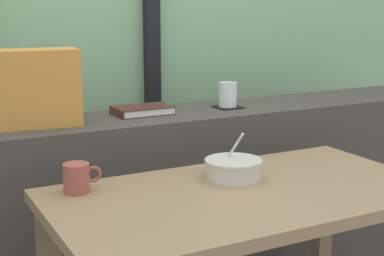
{
  "coord_description": "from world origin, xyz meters",
  "views": [
    {
      "loc": [
        -0.95,
        -1.4,
        1.24
      ],
      "look_at": [
        0.05,
        0.5,
        0.78
      ],
      "focal_mm": 53.85,
      "sensor_mm": 36.0,
      "label": 1
    }
  ],
  "objects_px": {
    "coaster_square": "(228,107)",
    "closed_book": "(142,110)",
    "ceramic_mug": "(77,178)",
    "juice_glass": "(228,96)",
    "soup_bowl": "(233,169)",
    "breakfast_table": "(245,229)",
    "throw_pillow": "(31,88)"
  },
  "relations": [
    {
      "from": "coaster_square",
      "to": "ceramic_mug",
      "type": "xyz_separation_m",
      "value": [
        -0.74,
        -0.39,
        -0.08
      ]
    },
    {
      "from": "juice_glass",
      "to": "closed_book",
      "type": "bearing_deg",
      "value": 174.32
    },
    {
      "from": "juice_glass",
      "to": "ceramic_mug",
      "type": "xyz_separation_m",
      "value": [
        -0.74,
        -0.39,
        -0.13
      ]
    },
    {
      "from": "juice_glass",
      "to": "throw_pillow",
      "type": "distance_m",
      "value": 0.78
    },
    {
      "from": "breakfast_table",
      "to": "juice_glass",
      "type": "xyz_separation_m",
      "value": [
        0.31,
        0.6,
        0.29
      ]
    },
    {
      "from": "breakfast_table",
      "to": "throw_pillow",
      "type": "bearing_deg",
      "value": 127.46
    },
    {
      "from": "throw_pillow",
      "to": "soup_bowl",
      "type": "bearing_deg",
      "value": -45.03
    },
    {
      "from": "coaster_square",
      "to": "juice_glass",
      "type": "height_order",
      "value": "juice_glass"
    },
    {
      "from": "throw_pillow",
      "to": "ceramic_mug",
      "type": "height_order",
      "value": "throw_pillow"
    },
    {
      "from": "ceramic_mug",
      "to": "breakfast_table",
      "type": "bearing_deg",
      "value": -25.93
    },
    {
      "from": "breakfast_table",
      "to": "juice_glass",
      "type": "distance_m",
      "value": 0.74
    },
    {
      "from": "throw_pillow",
      "to": "ceramic_mug",
      "type": "distance_m",
      "value": 0.45
    },
    {
      "from": "coaster_square",
      "to": "closed_book",
      "type": "height_order",
      "value": "closed_book"
    },
    {
      "from": "throw_pillow",
      "to": "soup_bowl",
      "type": "xyz_separation_m",
      "value": [
        0.49,
        -0.5,
        -0.22
      ]
    },
    {
      "from": "breakfast_table",
      "to": "soup_bowl",
      "type": "height_order",
      "value": "soup_bowl"
    },
    {
      "from": "closed_book",
      "to": "ceramic_mug",
      "type": "height_order",
      "value": "closed_book"
    },
    {
      "from": "coaster_square",
      "to": "soup_bowl",
      "type": "xyz_separation_m",
      "value": [
        -0.28,
        -0.49,
        -0.09
      ]
    },
    {
      "from": "breakfast_table",
      "to": "coaster_square",
      "type": "relative_size",
      "value": 11.36
    },
    {
      "from": "juice_glass",
      "to": "coaster_square",
      "type": "bearing_deg",
      "value": 180.0
    },
    {
      "from": "throw_pillow",
      "to": "breakfast_table",
      "type": "bearing_deg",
      "value": -52.54
    },
    {
      "from": "coaster_square",
      "to": "closed_book",
      "type": "distance_m",
      "value": 0.36
    },
    {
      "from": "closed_book",
      "to": "soup_bowl",
      "type": "distance_m",
      "value": 0.54
    },
    {
      "from": "coaster_square",
      "to": "throw_pillow",
      "type": "bearing_deg",
      "value": 179.64
    },
    {
      "from": "juice_glass",
      "to": "soup_bowl",
      "type": "relative_size",
      "value": 0.55
    },
    {
      "from": "ceramic_mug",
      "to": "closed_book",
      "type": "bearing_deg",
      "value": 48.05
    },
    {
      "from": "juice_glass",
      "to": "ceramic_mug",
      "type": "relative_size",
      "value": 0.87
    },
    {
      "from": "juice_glass",
      "to": "soup_bowl",
      "type": "distance_m",
      "value": 0.58
    },
    {
      "from": "soup_bowl",
      "to": "breakfast_table",
      "type": "bearing_deg",
      "value": -104.01
    },
    {
      "from": "throw_pillow",
      "to": "juice_glass",
      "type": "bearing_deg",
      "value": -0.36
    },
    {
      "from": "closed_book",
      "to": "soup_bowl",
      "type": "bearing_deg",
      "value": -81.43
    },
    {
      "from": "breakfast_table",
      "to": "coaster_square",
      "type": "bearing_deg",
      "value": 63.18
    },
    {
      "from": "coaster_square",
      "to": "ceramic_mug",
      "type": "bearing_deg",
      "value": -152.09
    }
  ]
}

